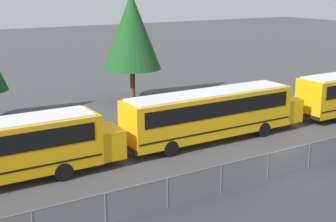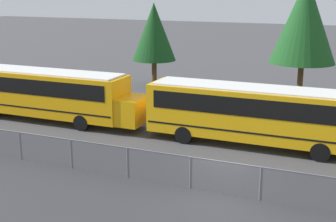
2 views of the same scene
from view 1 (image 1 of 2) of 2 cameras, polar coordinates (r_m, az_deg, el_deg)
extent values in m
plane|color=#424244|center=(26.42, 14.43, -7.47)|extent=(200.00, 200.00, 0.00)
cube|color=#9EA0A5|center=(26.15, 14.53, -5.98)|extent=(82.99, 0.03, 1.48)
cube|color=slate|center=(26.14, 14.55, -5.98)|extent=(82.99, 0.01, 1.48)
cylinder|color=slate|center=(25.90, 14.64, -4.45)|extent=(82.99, 0.05, 0.05)
cylinder|color=slate|center=(20.36, -7.65, -11.81)|extent=(0.07, 0.07, 1.48)
cylinder|color=slate|center=(21.63, -0.08, -9.99)|extent=(0.07, 0.07, 1.48)
cylinder|color=slate|center=(23.24, 6.47, -8.27)|extent=(0.07, 0.07, 1.48)
cylinder|color=slate|center=(25.12, 12.06, -6.69)|extent=(0.07, 0.07, 1.48)
cylinder|color=slate|center=(27.22, 16.81, -5.30)|extent=(0.07, 0.07, 1.48)
cube|color=orange|center=(26.91, -7.52, -3.69)|extent=(1.43, 2.32, 1.64)
cylinder|color=black|center=(27.23, -14.22, -5.64)|extent=(1.00, 0.28, 1.00)
cylinder|color=black|center=(25.20, -12.64, -7.24)|extent=(1.00, 0.28, 1.00)
cube|color=#EDA80F|center=(30.47, 5.11, -0.32)|extent=(11.96, 2.52, 2.74)
cube|color=black|center=(30.32, 5.14, 0.78)|extent=(11.00, 2.56, 0.99)
cube|color=black|center=(30.68, 5.08, -1.71)|extent=(11.72, 2.55, 0.10)
cube|color=#EDA80F|center=(34.90, 13.98, 0.32)|extent=(1.43, 2.32, 1.64)
cube|color=black|center=(27.82, -5.02, -4.45)|extent=(0.12, 2.52, 0.24)
cube|color=silver|center=(30.13, 5.18, 2.28)|extent=(11.36, 2.27, 0.10)
cylinder|color=black|center=(33.93, 8.96, -1.26)|extent=(1.00, 0.28, 1.00)
cylinder|color=black|center=(32.31, 11.57, -2.21)|extent=(1.00, 0.28, 1.00)
cylinder|color=black|center=(29.84, -2.00, -3.35)|extent=(1.00, 0.28, 1.00)
cylinder|color=black|center=(27.99, 0.30, -4.60)|extent=(1.00, 0.28, 1.00)
cube|color=black|center=(35.99, 16.45, -0.52)|extent=(0.12, 2.52, 0.24)
cylinder|color=black|center=(38.44, 17.53, 0.14)|extent=(1.00, 0.28, 1.00)
cylinder|color=#51381E|center=(41.42, -4.32, 3.18)|extent=(0.44, 0.44, 2.90)
cone|color=#194C1E|center=(40.73, -4.45, 9.70)|extent=(5.03, 5.03, 6.54)
camera|label=2|loc=(22.88, 61.53, 3.88)|focal=50.00mm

